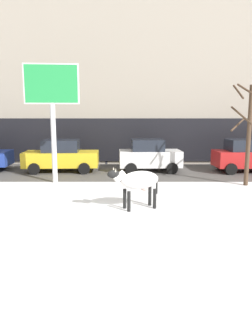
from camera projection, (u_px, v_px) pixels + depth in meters
ground_plane at (113, 215)px, 10.41m from camera, size 120.00×120.00×0.00m
road_strip at (118, 171)px, 18.19m from camera, size 60.00×5.60×0.01m
building_facade at (119, 69)px, 22.77m from camera, size 44.00×6.10×13.00m
cow_holstein at (137, 181)px, 10.96m from camera, size 1.91×1.09×1.54m
billboard at (51, 91)px, 14.54m from camera, size 2.53×0.42×5.56m
car_yellow_sedan at (60, 156)px, 18.04m from camera, size 4.27×2.13×1.84m
car_white_hatchback at (148, 156)px, 18.07m from camera, size 3.57×2.05×1.86m
car_red_hatchback at (244, 156)px, 17.99m from camera, size 3.57×2.05×1.86m
pedestrian_near_billboard at (243, 151)px, 20.89m from camera, size 0.36×0.24×1.73m
pedestrian_by_cars at (105, 151)px, 20.86m from camera, size 0.36×0.24×1.73m
bare_tree_left_lot at (246, 131)px, 14.31m from camera, size 1.01×1.68×4.62m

